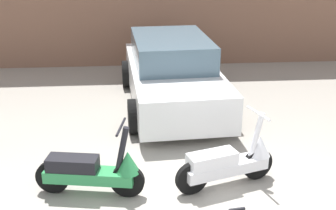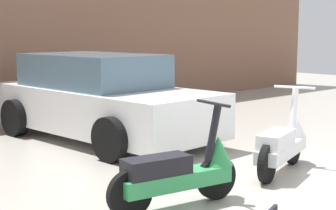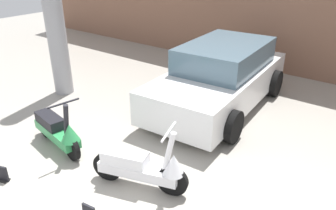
{
  "view_description": "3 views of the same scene",
  "coord_description": "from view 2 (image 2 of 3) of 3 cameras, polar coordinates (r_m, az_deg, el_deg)",
  "views": [
    {
      "loc": [
        -0.84,
        -3.93,
        3.24
      ],
      "look_at": [
        -0.34,
        2.4,
        0.72
      ],
      "focal_mm": 45.0,
      "sensor_mm": 36.0,
      "label": 1
    },
    {
      "loc": [
        -4.88,
        -2.6,
        1.75
      ],
      "look_at": [
        -0.27,
        2.5,
        0.76
      ],
      "focal_mm": 55.0,
      "sensor_mm": 36.0,
      "label": 2
    },
    {
      "loc": [
        3.05,
        -1.76,
        3.21
      ],
      "look_at": [
        -0.23,
        2.56,
        0.61
      ],
      "focal_mm": 35.0,
      "sensor_mm": 36.0,
      "label": 3
    }
  ],
  "objects": [
    {
      "name": "scooter_front_right",
      "position": [
        6.61,
        12.66,
        -4.07
      ],
      "size": [
        1.45,
        0.72,
        1.04
      ],
      "rotation": [
        0.0,
        0.0,
        0.31
      ],
      "color": "black",
      "rests_on": "ground_plane"
    },
    {
      "name": "car_rear_left",
      "position": [
        8.48,
        -7.48,
        0.72
      ],
      "size": [
        2.17,
        4.17,
        1.38
      ],
      "rotation": [
        0.0,
        0.0,
        -1.51
      ],
      "color": "white",
      "rests_on": "ground_plane"
    },
    {
      "name": "scooter_front_left",
      "position": [
        5.17,
        1.45,
        -7.32
      ],
      "size": [
        1.48,
        0.59,
        1.04
      ],
      "rotation": [
        0.0,
        0.0,
        -0.17
      ],
      "color": "black",
      "rests_on": "ground_plane"
    },
    {
      "name": "wall_back",
      "position": [
        11.03,
        -16.07,
        9.53
      ],
      "size": [
        19.6,
        0.12,
        4.14
      ],
      "primitive_type": "cube",
      "color": "#845B47",
      "rests_on": "ground_plane"
    }
  ]
}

